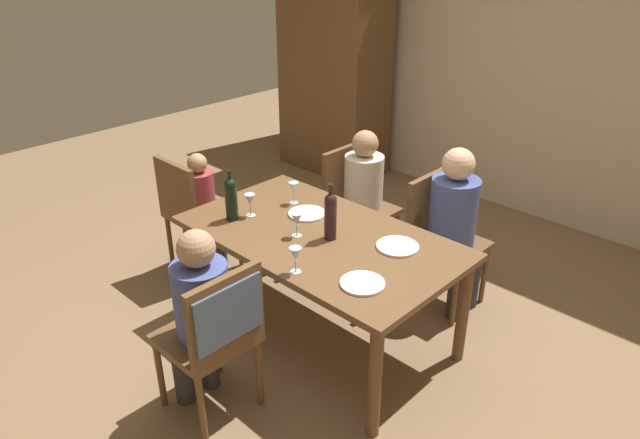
{
  "coord_description": "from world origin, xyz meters",
  "views": [
    {
      "loc": [
        2.11,
        -2.2,
        2.38
      ],
      "look_at": [
        0.0,
        0.0,
        0.84
      ],
      "focal_mm": 32.48,
      "sensor_mm": 36.0,
      "label": 1
    }
  ],
  "objects_px": {
    "chair_far_right": "(439,231)",
    "dinner_plate_host": "(362,283)",
    "chair_far_left": "(354,199)",
    "wine_glass_near_right": "(297,220)",
    "wine_bottle_tall_green": "(231,198)",
    "dinner_plate_guest_left": "(397,246)",
    "person_man_guest": "(200,308)",
    "wine_glass_near_left": "(294,188)",
    "armoire_cabinet": "(334,67)",
    "wine_glass_centre": "(250,200)",
    "dinner_plate_guest_right": "(307,214)",
    "chair_left_end": "(192,208)",
    "person_woman_host": "(456,220)",
    "chair_near": "(218,327)",
    "person_man_bearded": "(366,191)",
    "wine_bottle_dark_red": "(330,215)",
    "wine_glass_far": "(295,255)",
    "person_child_small": "(204,200)",
    "dining_table": "(320,247)"
  },
  "relations": [
    {
      "from": "chair_left_end",
      "to": "wine_bottle_dark_red",
      "type": "height_order",
      "value": "wine_bottle_dark_red"
    },
    {
      "from": "wine_glass_near_left",
      "to": "dinner_plate_guest_right",
      "type": "height_order",
      "value": "wine_glass_near_left"
    },
    {
      "from": "wine_bottle_tall_green",
      "to": "wine_glass_centre",
      "type": "xyz_separation_m",
      "value": [
        0.05,
        0.11,
        -0.04
      ]
    },
    {
      "from": "armoire_cabinet",
      "to": "person_man_guest",
      "type": "xyz_separation_m",
      "value": [
        1.92,
        -3.1,
        -0.46
      ]
    },
    {
      "from": "wine_glass_centre",
      "to": "wine_bottle_tall_green",
      "type": "bearing_deg",
      "value": -112.17
    },
    {
      "from": "wine_bottle_tall_green",
      "to": "wine_glass_centre",
      "type": "relative_size",
      "value": 2.21
    },
    {
      "from": "armoire_cabinet",
      "to": "dinner_plate_guest_right",
      "type": "distance_m",
      "value": 2.73
    },
    {
      "from": "wine_glass_near_left",
      "to": "wine_glass_far",
      "type": "height_order",
      "value": "same"
    },
    {
      "from": "chair_near",
      "to": "wine_glass_centre",
      "type": "bearing_deg",
      "value": 39.76
    },
    {
      "from": "armoire_cabinet",
      "to": "dinner_plate_host",
      "type": "bearing_deg",
      "value": -44.94
    },
    {
      "from": "chair_far_left",
      "to": "wine_glass_near_right",
      "type": "height_order",
      "value": "chair_far_left"
    },
    {
      "from": "chair_far_left",
      "to": "wine_glass_near_right",
      "type": "xyz_separation_m",
      "value": [
        0.38,
        -0.97,
        0.31
      ]
    },
    {
      "from": "person_man_bearded",
      "to": "wine_bottle_dark_red",
      "type": "bearing_deg",
      "value": 26.77
    },
    {
      "from": "person_man_guest",
      "to": "dinner_plate_guest_right",
      "type": "distance_m",
      "value": 1.03
    },
    {
      "from": "dinner_plate_host",
      "to": "dinner_plate_guest_left",
      "type": "distance_m",
      "value": 0.45
    },
    {
      "from": "armoire_cabinet",
      "to": "person_woman_host",
      "type": "bearing_deg",
      "value": -30.19
    },
    {
      "from": "wine_glass_near_left",
      "to": "wine_glass_far",
      "type": "distance_m",
      "value": 0.87
    },
    {
      "from": "wine_glass_far",
      "to": "dinner_plate_host",
      "type": "distance_m",
      "value": 0.38
    },
    {
      "from": "chair_left_end",
      "to": "dinner_plate_guest_left",
      "type": "height_order",
      "value": "chair_left_end"
    },
    {
      "from": "armoire_cabinet",
      "to": "wine_glass_near_right",
      "type": "distance_m",
      "value": 3.0
    },
    {
      "from": "wine_bottle_tall_green",
      "to": "dinner_plate_guest_right",
      "type": "bearing_deg",
      "value": 51.5
    },
    {
      "from": "wine_glass_centre",
      "to": "wine_glass_near_right",
      "type": "relative_size",
      "value": 1.0
    },
    {
      "from": "chair_far_right",
      "to": "person_woman_host",
      "type": "height_order",
      "value": "person_woman_host"
    },
    {
      "from": "chair_far_left",
      "to": "wine_glass_near_right",
      "type": "distance_m",
      "value": 1.09
    },
    {
      "from": "person_man_bearded",
      "to": "dinner_plate_guest_left",
      "type": "xyz_separation_m",
      "value": [
        0.79,
        -0.67,
        0.11
      ]
    },
    {
      "from": "wine_bottle_dark_red",
      "to": "chair_near",
      "type": "bearing_deg",
      "value": -86.89
    },
    {
      "from": "dinner_plate_guest_left",
      "to": "dinner_plate_guest_right",
      "type": "xyz_separation_m",
      "value": [
        -0.68,
        -0.06,
        0.0
      ]
    },
    {
      "from": "chair_far_left",
      "to": "person_woman_host",
      "type": "xyz_separation_m",
      "value": [
        0.88,
        0.0,
        0.13
      ]
    },
    {
      "from": "dinner_plate_guest_right",
      "to": "chair_near",
      "type": "bearing_deg",
      "value": -69.72
    },
    {
      "from": "chair_far_right",
      "to": "dinner_plate_host",
      "type": "xyz_separation_m",
      "value": [
        0.24,
        -1.11,
        0.21
      ]
    },
    {
      "from": "person_woman_host",
      "to": "wine_glass_far",
      "type": "xyz_separation_m",
      "value": [
        -0.21,
        -1.26,
        0.18
      ]
    },
    {
      "from": "chair_far_left",
      "to": "chair_left_end",
      "type": "xyz_separation_m",
      "value": [
        -0.76,
        -0.95,
        0.0
      ]
    },
    {
      "from": "person_child_small",
      "to": "dinner_plate_guest_right",
      "type": "relative_size",
      "value": 3.9
    },
    {
      "from": "wine_bottle_tall_green",
      "to": "dinner_plate_guest_left",
      "type": "height_order",
      "value": "wine_bottle_tall_green"
    },
    {
      "from": "person_man_guest",
      "to": "dinner_plate_guest_right",
      "type": "relative_size",
      "value": 4.55
    },
    {
      "from": "person_man_guest",
      "to": "wine_glass_near_left",
      "type": "relative_size",
      "value": 7.33
    },
    {
      "from": "armoire_cabinet",
      "to": "wine_glass_centre",
      "type": "relative_size",
      "value": 14.63
    },
    {
      "from": "chair_near",
      "to": "person_man_bearded",
      "type": "relative_size",
      "value": 0.84
    },
    {
      "from": "person_woman_host",
      "to": "person_man_guest",
      "type": "relative_size",
      "value": 1.06
    },
    {
      "from": "wine_bottle_tall_green",
      "to": "wine_bottle_dark_red",
      "type": "xyz_separation_m",
      "value": [
        0.62,
        0.24,
        0.01
      ]
    },
    {
      "from": "armoire_cabinet",
      "to": "dining_table",
      "type": "height_order",
      "value": "armoire_cabinet"
    },
    {
      "from": "chair_left_end",
      "to": "dinner_plate_host",
      "type": "height_order",
      "value": "chair_left_end"
    },
    {
      "from": "armoire_cabinet",
      "to": "person_man_bearded",
      "type": "height_order",
      "value": "armoire_cabinet"
    },
    {
      "from": "chair_left_end",
      "to": "person_child_small",
      "type": "xyz_separation_m",
      "value": [
        0.0,
        0.11,
        0.03
      ]
    },
    {
      "from": "armoire_cabinet",
      "to": "chair_far_right",
      "type": "relative_size",
      "value": 2.37
    },
    {
      "from": "person_child_small",
      "to": "wine_bottle_dark_red",
      "type": "height_order",
      "value": "wine_bottle_dark_red"
    },
    {
      "from": "person_man_guest",
      "to": "wine_glass_near_left",
      "type": "height_order",
      "value": "person_man_guest"
    },
    {
      "from": "person_man_bearded",
      "to": "dinner_plate_guest_left",
      "type": "bearing_deg",
      "value": 49.53
    },
    {
      "from": "chair_left_end",
      "to": "person_man_guest",
      "type": "bearing_deg",
      "value": -32.9
    },
    {
      "from": "chair_near",
      "to": "wine_glass_near_right",
      "type": "xyz_separation_m",
      "value": [
        -0.21,
        0.76,
        0.25
      ]
    }
  ]
}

